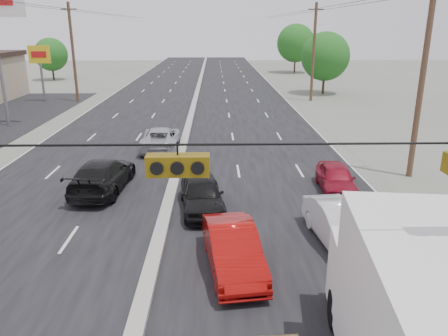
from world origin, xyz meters
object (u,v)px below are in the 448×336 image
at_px(utility_pole_left_c, 73,52).
at_px(tree_left_far, 51,54).
at_px(oncoming_far, 161,138).
at_px(box_truck, 429,334).
at_px(tree_right_far, 296,43).
at_px(queue_car_e, 336,179).
at_px(oncoming_near, 103,175).
at_px(pole_sign_far, 40,59).
at_px(utility_pole_right_b, 422,80).
at_px(tree_right_mid, 325,56).
at_px(red_sedan, 233,249).
at_px(queue_car_b, 342,226).
at_px(queue_car_d, 413,242).
at_px(queue_car_a, 202,194).
at_px(utility_pole_right_c, 314,52).

height_order(utility_pole_left_c, tree_left_far, utility_pole_left_c).
relative_size(tree_left_far, oncoming_far, 1.18).
bearing_deg(box_truck, utility_pole_left_c, 122.00).
bearing_deg(tree_right_far, queue_car_e, -98.02).
bearing_deg(oncoming_near, utility_pole_left_c, -67.09).
xyz_separation_m(pole_sign_far, oncoming_near, (12.67, -26.81, -3.63)).
height_order(utility_pole_right_b, tree_right_far, utility_pole_right_b).
xyz_separation_m(utility_pole_left_c, queue_car_e, (20.44, -27.22, -4.44)).
height_order(tree_right_mid, red_sedan, tree_right_mid).
distance_m(utility_pole_left_c, box_truck, 44.31).
height_order(utility_pole_left_c, queue_car_b, utility_pole_left_c).
relative_size(tree_right_mid, queue_car_d, 1.51).
height_order(tree_left_far, tree_right_mid, tree_right_mid).
bearing_deg(queue_car_a, red_sedan, -83.77).
xyz_separation_m(utility_pole_right_b, red_sedan, (-9.82, -9.22, -4.37)).
bearing_deg(queue_car_b, tree_left_far, 111.82).
xyz_separation_m(box_truck, oncoming_far, (-7.55, 20.83, -1.37)).
relative_size(utility_pole_right_c, queue_car_d, 2.11).
bearing_deg(red_sedan, oncoming_far, 97.69).
bearing_deg(oncoming_far, utility_pole_right_b, 155.32).
bearing_deg(pole_sign_far, utility_pole_left_c, 0.00).
height_order(tree_right_far, red_sedan, tree_right_far).
height_order(utility_pole_left_c, queue_car_d, utility_pole_left_c).
height_order(tree_right_far, oncoming_near, tree_right_far).
height_order(red_sedan, queue_car_b, queue_car_b).
relative_size(utility_pole_right_b, queue_car_a, 2.28).
xyz_separation_m(tree_left_far, box_truck, (28.15, -60.08, -1.62)).
xyz_separation_m(pole_sign_far, tree_right_mid, (31.00, 5.00, -0.07)).
bearing_deg(queue_car_e, tree_right_far, 86.04).
distance_m(queue_car_d, queue_car_e, 6.57).
height_order(utility_pole_right_c, pole_sign_far, utility_pole_right_c).
height_order(queue_car_d, queue_car_e, queue_car_d).
xyz_separation_m(utility_pole_left_c, utility_pole_right_c, (25.00, 0.00, 0.00)).
xyz_separation_m(utility_pole_left_c, queue_car_b, (19.20, -32.56, -4.36)).
bearing_deg(pole_sign_far, utility_pole_right_c, 0.00).
xyz_separation_m(tree_right_mid, tree_right_far, (1.00, 25.00, 0.62)).
distance_m(tree_right_far, oncoming_far, 52.41).
relative_size(utility_pole_right_b, queue_car_e, 2.53).
bearing_deg(pole_sign_far, oncoming_far, -52.82).
relative_size(tree_right_mid, queue_car_b, 1.57).
distance_m(tree_right_mid, queue_car_e, 33.19).
xyz_separation_m(utility_pole_left_c, utility_pole_right_b, (25.00, -25.00, 0.00)).
height_order(utility_pole_right_c, red_sedan, utility_pole_right_c).
bearing_deg(utility_pole_right_c, queue_car_e, -99.52).
distance_m(pole_sign_far, queue_car_b, 39.86).
bearing_deg(utility_pole_right_c, box_truck, -99.00).
xyz_separation_m(utility_pole_right_b, oncoming_near, (-15.83, -1.81, -4.33)).
relative_size(pole_sign_far, box_truck, 0.72).
distance_m(tree_right_mid, queue_car_a, 37.03).
relative_size(utility_pole_left_c, pole_sign_far, 1.67).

